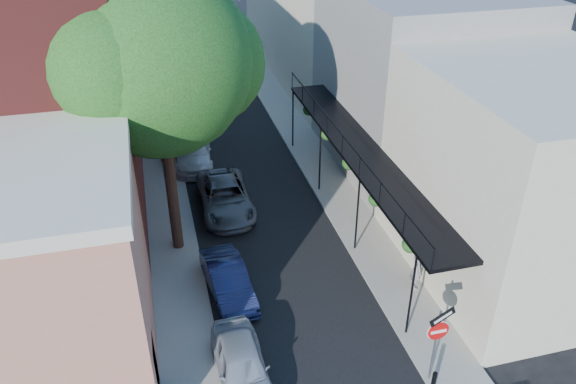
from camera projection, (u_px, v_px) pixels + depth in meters
road_surface at (207, 82)px, 41.01m from camera, size 6.00×64.00×0.01m
sidewalk_left at (151, 86)px, 40.12m from camera, size 2.00×64.00×0.12m
sidewalk_right at (260, 77)px, 41.85m from camera, size 2.00×64.00×0.12m
buildings_left at (57, 27)px, 35.45m from camera, size 10.10×59.10×12.00m
buildings_right at (328, 15)px, 40.27m from camera, size 9.80×55.00×10.00m
sign_post at (438, 333)px, 16.51m from camera, size 0.89×0.17×2.99m
bollard at (434, 382)px, 16.86m from camera, size 0.14×0.14×0.80m
oak_near at (168, 62)px, 19.84m from camera, size 7.48×6.80×11.42m
oak_mid at (157, 29)px, 26.87m from camera, size 6.60×6.00×10.20m
parked_car_a at (242, 365)px, 17.24m from camera, size 1.66×3.90×1.31m
parked_car_b at (228, 280)px, 20.76m from camera, size 1.73×3.97×1.27m
parked_car_c at (225, 197)px, 25.77m from camera, size 2.29×4.92×1.36m
parked_car_d at (193, 151)px, 29.84m from camera, size 2.30×4.91×1.39m
parked_car_e at (194, 116)px, 34.12m from camera, size 1.83×3.57×1.16m
pedestrian at (417, 269)px, 20.79m from camera, size 0.50×0.68×1.71m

